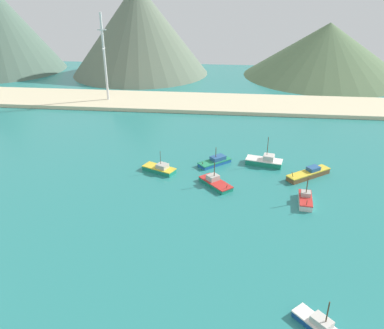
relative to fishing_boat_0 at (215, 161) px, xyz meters
The scene contains 11 objects.
ground 36.62m from the fishing_boat_0, 148.25° to the right, with size 260.00×280.00×0.50m.
fishing_boat_0 is the anchor object (origin of this frame).
fishing_boat_1 13.63m from the fishing_boat_0, 156.44° to the right, with size 8.19×5.84×5.21m.
fishing_boat_3 10.63m from the fishing_boat_0, 87.26° to the right, with size 7.75×8.21×5.24m.
fishing_boat_4 21.56m from the fishing_boat_0, 11.72° to the right, with size 10.52×8.76×2.60m.
fishing_boat_5 24.51m from the fishing_boat_0, 40.79° to the right, with size 3.17×6.87×5.36m.
fishing_boat_6 11.71m from the fishing_boat_0, ahead, with size 8.98×5.03×7.07m.
beach_strip 57.89m from the fishing_boat_0, 122.53° to the left, with size 247.00×22.43×1.20m, color beige.
hill_central 106.26m from the fishing_boat_0, 112.55° to the left, with size 62.55×62.55×39.37m.
hill_east 108.45m from the fishing_boat_0, 65.85° to the left, with size 72.32×72.32×23.27m.
radio_tower 64.22m from the fishing_boat_0, 130.79° to the left, with size 3.04×2.43×30.35m.
Camera 1 is at (34.48, -34.38, 39.83)m, focal length 36.19 mm.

